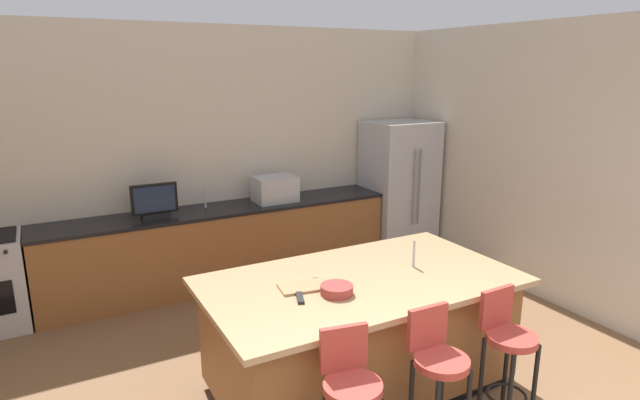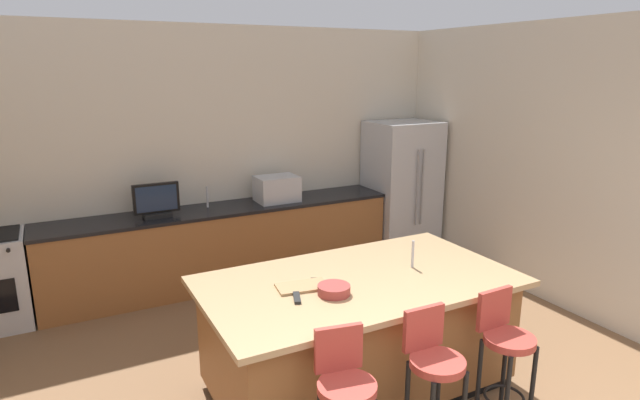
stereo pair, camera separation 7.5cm
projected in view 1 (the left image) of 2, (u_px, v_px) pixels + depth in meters
name	position (u px, v px, depth m)	size (l,w,h in m)	color
wall_back	(215.00, 154.00, 6.11)	(6.14, 0.12, 2.90)	beige
wall_right	(562.00, 167.00, 5.34)	(0.12, 5.31, 2.90)	beige
counter_back	(224.00, 246.00, 6.00)	(3.95, 0.62, 0.90)	brown
kitchen_island	(360.00, 332.00, 4.02)	(2.34, 1.31, 0.91)	black
refrigerator	(398.00, 188.00, 6.96)	(0.85, 0.76, 1.76)	#B7BABF
microwave	(275.00, 189.00, 6.16)	(0.48, 0.36, 0.30)	#B7BABF
tv_monitor	(154.00, 202.00, 5.47)	(0.47, 0.16, 0.37)	black
sink_faucet_back	(205.00, 197.00, 5.87)	(0.02, 0.02, 0.24)	#B2B2B7
sink_faucet_island	(414.00, 254.00, 4.11)	(0.02, 0.02, 0.22)	#B2B2B7
bar_stool_left	(350.00, 398.00, 3.00)	(0.34, 0.36, 1.00)	#B23D33
bar_stool_center	(437.00, 373.00, 3.24)	(0.34, 0.34, 1.00)	#B23D33
bar_stool_right	(507.00, 348.00, 3.56)	(0.34, 0.34, 0.98)	#B23D33
fruit_bowl	(337.00, 290.00, 3.63)	(0.23, 0.23, 0.07)	#993833
cell_phone	(319.00, 282.00, 3.84)	(0.07, 0.15, 0.01)	black
tv_remote	(300.00, 298.00, 3.56)	(0.04, 0.17, 0.02)	black
cutting_board	(305.00, 287.00, 3.75)	(0.37, 0.20, 0.02)	#A87F51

